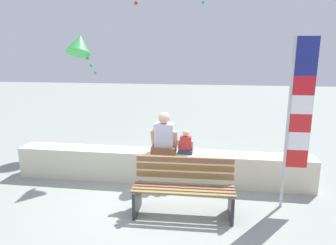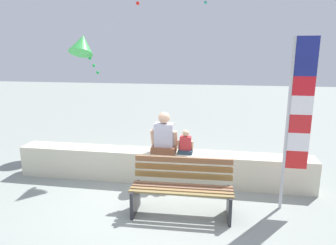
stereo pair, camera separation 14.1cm
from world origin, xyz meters
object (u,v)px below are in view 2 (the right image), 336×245
at_px(flag_banner, 296,114).
at_px(park_bench, 182,189).
at_px(person_adult, 164,137).
at_px(person_child, 186,144).
at_px(kite_green, 82,44).

bearing_deg(flag_banner, park_bench, -166.40).
distance_m(park_bench, person_adult, 1.37).
height_order(park_bench, flag_banner, flag_banner).
relative_size(person_child, flag_banner, 0.17).
height_order(person_adult, person_child, person_adult).
distance_m(park_bench, person_child, 1.23).
xyz_separation_m(person_child, kite_green, (-2.93, 1.93, 1.96)).
bearing_deg(park_bench, kite_green, 134.23).
xyz_separation_m(park_bench, person_adult, (-0.50, 1.15, 0.54)).
bearing_deg(person_adult, kite_green, 142.35).
bearing_deg(person_child, flag_banner, -21.80).
xyz_separation_m(park_bench, person_child, (-0.07, 1.15, 0.41)).
distance_m(person_child, flag_banner, 2.13).
height_order(person_adult, flag_banner, flag_banner).
distance_m(park_bench, kite_green, 4.91).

